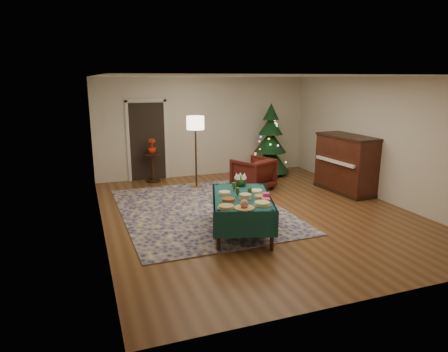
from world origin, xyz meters
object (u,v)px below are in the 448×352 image
object	(u,v)px
buffet_table	(242,203)
armchair	(253,172)
gift_box	(266,195)
side_table	(153,168)
potted_plant	(152,149)
piano	(346,164)
floor_lamp	(195,127)
christmas_tree	(270,143)

from	to	relation	value
buffet_table	armchair	distance (m)	2.87
gift_box	side_table	world-z (taller)	gift_box
gift_box	armchair	world-z (taller)	armchair
potted_plant	piano	size ratio (longest dim) A/B	0.24
side_table	piano	size ratio (longest dim) A/B	0.46
buffet_table	side_table	xyz separation A→B (m)	(-0.84, 4.12, -0.17)
armchair	side_table	size ratio (longest dim) A/B	1.14
floor_lamp	potted_plant	size ratio (longest dim) A/B	4.51
gift_box	piano	xyz separation A→B (m)	(3.00, 1.85, -0.05)
potted_plant	christmas_tree	world-z (taller)	christmas_tree
armchair	christmas_tree	size ratio (longest dim) A/B	0.43
floor_lamp	piano	distance (m)	3.73
buffet_table	floor_lamp	xyz separation A→B (m)	(0.10, 3.23, 0.96)
buffet_table	armchair	world-z (taller)	armchair
gift_box	side_table	xyz separation A→B (m)	(-1.18, 4.36, -0.35)
armchair	floor_lamp	bearing A→B (deg)	-54.63
piano	armchair	bearing A→B (deg)	155.22
piano	buffet_table	bearing A→B (deg)	-154.38
buffet_table	side_table	world-z (taller)	side_table
gift_box	piano	world-z (taller)	piano
gift_box	potted_plant	distance (m)	4.52
gift_box	floor_lamp	xyz separation A→B (m)	(-0.25, 3.47, 0.78)
buffet_table	side_table	size ratio (longest dim) A/B	2.59
gift_box	side_table	size ratio (longest dim) A/B	0.14
armchair	christmas_tree	xyz separation A→B (m)	(1.08, 1.29, 0.47)
buffet_table	piano	world-z (taller)	piano
christmas_tree	piano	distance (m)	2.41
buffet_table	floor_lamp	world-z (taller)	floor_lamp
buffet_table	side_table	bearing A→B (deg)	101.48
armchair	christmas_tree	bearing A→B (deg)	-155.55
buffet_table	armchair	size ratio (longest dim) A/B	2.27
buffet_table	potted_plant	distance (m)	4.22
floor_lamp	piano	world-z (taller)	floor_lamp
floor_lamp	christmas_tree	world-z (taller)	christmas_tree
armchair	piano	bearing A→B (deg)	129.69
gift_box	armchair	distance (m)	2.96
floor_lamp	gift_box	bearing A→B (deg)	-85.87
armchair	buffet_table	bearing A→B (deg)	36.52
floor_lamp	armchair	bearing A→B (deg)	-29.10
side_table	buffet_table	bearing A→B (deg)	-78.52
floor_lamp	christmas_tree	xyz separation A→B (m)	(2.33, 0.59, -0.60)
potted_plant	armchair	bearing A→B (deg)	-36.07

